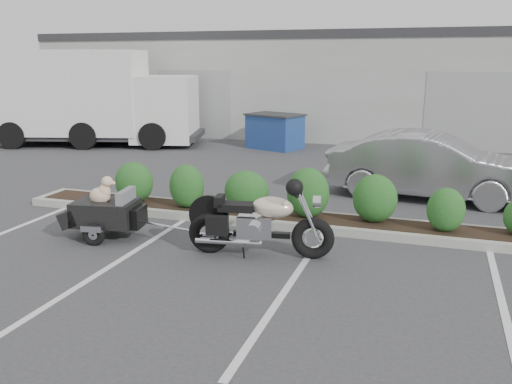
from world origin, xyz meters
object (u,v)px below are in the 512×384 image
(motorcycle, at_px, (260,224))
(dumpster, at_px, (275,131))
(sedan, at_px, (430,166))
(delivery_truck, at_px, (98,100))
(pet_trailer, at_px, (105,212))

(motorcycle, height_order, dumpster, motorcycle)
(motorcycle, relative_size, sedan, 0.52)
(dumpster, distance_m, delivery_truck, 6.41)
(pet_trailer, bearing_deg, delivery_truck, 115.49)
(sedan, distance_m, dumpster, 7.55)
(dumpster, bearing_deg, delivery_truck, -149.50)
(sedan, distance_m, delivery_truck, 12.25)
(motorcycle, bearing_deg, pet_trailer, 170.45)
(motorcycle, distance_m, delivery_truck, 12.77)
(pet_trailer, distance_m, sedan, 6.96)
(delivery_truck, bearing_deg, pet_trailer, -70.99)
(sedan, relative_size, delivery_truck, 0.58)
(sedan, bearing_deg, motorcycle, 158.24)
(pet_trailer, bearing_deg, motorcycle, -9.55)
(motorcycle, relative_size, delivery_truck, 0.30)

